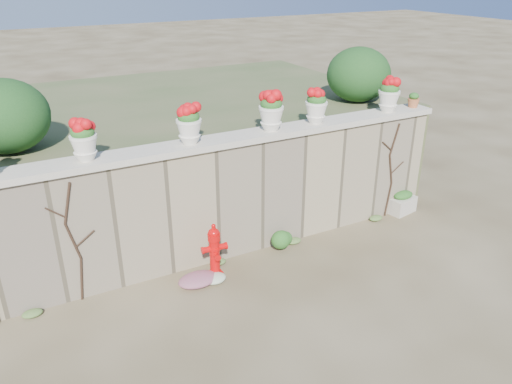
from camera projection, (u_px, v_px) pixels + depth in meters
ground at (290, 305)px, 7.39m from camera, size 80.00×80.00×0.00m
stone_wall at (236, 198)px, 8.42m from camera, size 8.00×0.40×2.00m
wall_cap at (235, 139)px, 7.99m from camera, size 8.10×0.52×0.10m
raised_fill at (173, 144)px, 11.00m from camera, size 9.00×6.00×2.00m
back_shrub_left at (5, 116)px, 7.38m from camera, size 1.30×1.30×1.10m
back_shrub_right at (359, 74)px, 10.20m from camera, size 1.30×1.30×1.10m
vine_left at (74, 242)px, 7.11m from camera, size 0.60×0.04×1.91m
vine_right at (391, 170)px, 9.63m from camera, size 0.60×0.04×1.91m
fire_hydrant at (215, 251)px, 7.87m from camera, size 0.41×0.29×0.95m
planter_box at (402, 203)px, 10.08m from camera, size 0.61×0.42×0.46m
green_shrub at (287, 239)px, 8.65m from camera, size 0.54×0.49×0.52m
magenta_clump at (199, 276)px, 7.87m from camera, size 0.82×0.55×0.22m
white_flowers at (209, 278)px, 7.87m from camera, size 0.48×0.38×0.17m
urn_pot_1 at (84, 140)px, 6.86m from camera, size 0.37×0.37×0.59m
urn_pot_2 at (189, 124)px, 7.52m from camera, size 0.39×0.39×0.61m
urn_pot_3 at (271, 111)px, 8.12m from camera, size 0.41×0.41×0.64m
urn_pot_4 at (316, 106)px, 8.51m from camera, size 0.38×0.38×0.60m
urn_pot_5 at (389, 95)px, 9.19m from camera, size 0.40×0.40×0.62m
terracotta_pot at (413, 101)px, 9.54m from camera, size 0.23×0.23×0.27m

